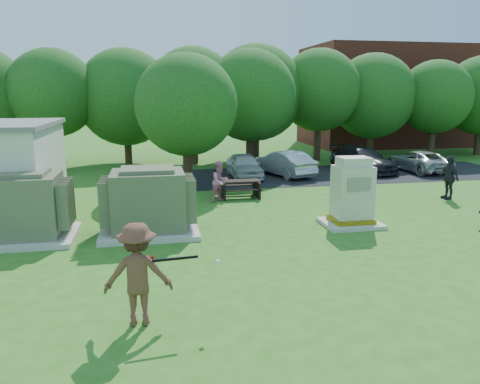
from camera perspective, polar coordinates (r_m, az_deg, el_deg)
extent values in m
plane|color=#2D6619|center=(11.14, 3.99, -10.82)|extent=(120.00, 120.00, 0.00)
cube|color=maroon|center=(42.31, 18.66, 11.00)|extent=(15.00, 8.00, 8.00)
cube|color=#232326|center=(25.70, 11.37, 2.14)|extent=(20.00, 6.00, 0.01)
cube|color=beige|center=(15.49, -24.82, -5.02)|extent=(3.00, 2.40, 0.15)
cube|color=#5E6447|center=(15.25, -25.14, -1.50)|extent=(2.20, 1.80, 1.80)
cube|color=#5E6447|center=(15.07, -25.46, 2.05)|extent=(1.60, 1.30, 0.12)
cube|color=#5E6447|center=(14.98, -20.44, -1.25)|extent=(0.32, 1.50, 1.35)
cube|color=beige|center=(15.01, -10.95, -4.61)|extent=(3.00, 2.40, 0.15)
cube|color=#565D41|center=(14.77, -11.10, -0.98)|extent=(2.20, 1.80, 1.80)
cube|color=#565D41|center=(14.59, -11.26, 2.69)|extent=(1.60, 1.30, 0.12)
cube|color=#565D41|center=(14.83, -16.02, -1.08)|extent=(0.32, 1.50, 1.35)
cube|color=#565D41|center=(14.81, -6.19, -0.69)|extent=(0.32, 1.50, 1.35)
cube|color=beige|center=(15.99, 13.33, -3.73)|extent=(1.87, 1.53, 0.13)
cube|color=yellow|center=(15.95, 13.35, -3.25)|extent=(1.32, 1.06, 0.15)
cube|color=beige|center=(15.74, 13.52, 0.02)|extent=(1.19, 0.94, 1.70)
cube|color=beige|center=(15.57, 13.70, 3.62)|extent=(0.98, 0.77, 0.30)
cube|color=gray|center=(15.23, 14.34, 0.89)|extent=(0.77, 0.03, 0.43)
cube|color=black|center=(19.54, -0.02, 1.33)|extent=(1.68, 0.65, 0.06)
cube|color=black|center=(20.08, -0.30, 0.82)|extent=(1.68, 0.23, 0.05)
cube|color=black|center=(19.10, 0.27, 0.23)|extent=(1.68, 0.23, 0.05)
cube|color=black|center=(19.48, -2.12, 0.26)|extent=(0.07, 1.26, 0.69)
cube|color=black|center=(19.75, 2.05, 0.42)|extent=(0.07, 1.26, 0.69)
imported|color=brown|center=(9.07, -12.35, -9.77)|extent=(1.31, 0.79, 1.99)
imported|color=pink|center=(18.79, -2.46, 1.29)|extent=(1.00, 0.94, 1.64)
imported|color=#27262B|center=(21.05, 24.11, 1.63)|extent=(0.51, 1.08, 1.80)
imported|color=silver|center=(24.15, 0.52, 3.25)|extent=(1.49, 3.69, 1.26)
imported|color=silver|center=(24.79, 5.37, 3.52)|extent=(2.64, 4.28, 1.33)
imported|color=black|center=(26.89, 14.75, 3.84)|extent=(2.76, 4.87, 1.33)
imported|color=#B1B2B6|center=(27.90, 20.84, 3.55)|extent=(2.27, 4.32, 1.16)
cylinder|color=black|center=(8.83, -7.89, -8.06)|extent=(0.85, 0.15, 0.06)
cylinder|color=maroon|center=(8.96, -11.21, -7.90)|extent=(0.23, 0.09, 0.06)
sphere|color=white|center=(8.97, -2.71, -8.52)|extent=(0.09, 0.09, 0.09)
cylinder|color=#47301E|center=(29.33, -21.44, 5.50)|extent=(0.44, 0.44, 2.80)
sphere|color=#235B1C|center=(29.19, -21.88, 11.16)|extent=(5.00, 5.00, 5.00)
cylinder|color=#47301E|center=(29.70, -13.49, 5.59)|extent=(0.44, 0.44, 2.30)
sphere|color=#235B1C|center=(29.53, -13.77, 11.17)|extent=(5.80, 5.80, 5.80)
cylinder|color=#47301E|center=(28.88, -5.59, 6.09)|extent=(0.44, 0.44, 2.70)
sphere|color=#235B1C|center=(28.73, -5.72, 11.99)|extent=(5.40, 5.40, 5.40)
cylinder|color=#47301E|center=(30.12, 1.94, 6.19)|extent=(0.44, 0.44, 2.50)
sphere|color=#235B1C|center=(29.96, 1.98, 12.00)|extent=(6.00, 6.00, 6.00)
cylinder|color=#47301E|center=(30.86, 9.42, 6.55)|extent=(0.44, 0.44, 2.90)
sphere|color=#235B1C|center=(30.72, 9.61, 12.14)|extent=(5.20, 5.20, 5.20)
cylinder|color=#47301E|center=(33.02, 15.60, 6.18)|extent=(0.44, 0.44, 2.40)
sphere|color=#235B1C|center=(32.87, 15.89, 11.18)|extent=(5.60, 5.60, 5.60)
cylinder|color=#47301E|center=(34.22, 22.33, 6.09)|extent=(0.44, 0.44, 2.60)
sphere|color=#235B1C|center=(34.09, 22.70, 10.67)|extent=(4.80, 4.80, 4.80)
cylinder|color=#47301E|center=(37.03, 27.03, 5.99)|extent=(0.44, 0.44, 2.50)
cylinder|color=#47301E|center=(21.69, -6.39, 3.70)|extent=(0.44, 0.44, 2.40)
sphere|color=#235B1C|center=(21.47, -6.55, 10.53)|extent=(4.60, 4.60, 4.60)
cylinder|color=#47301E|center=(27.18, 1.20, 5.66)|extent=(0.44, 0.44, 2.60)
sphere|color=#235B1C|center=(27.01, 1.22, 11.70)|extent=(5.20, 5.20, 5.20)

